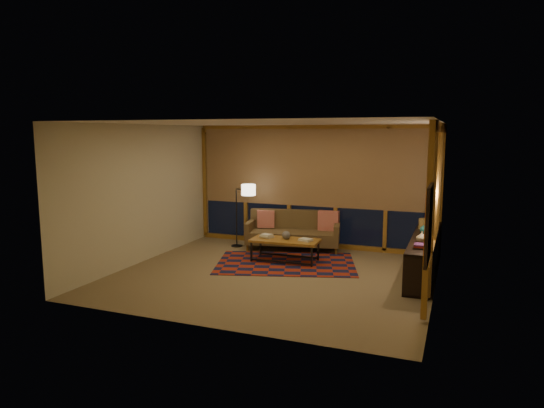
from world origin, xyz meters
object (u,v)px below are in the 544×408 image
(sofa, at_px, (293,231))
(floor_lamp, at_px, (236,215))
(bookshelf, at_px, (422,256))
(coffee_table, at_px, (285,250))

(sofa, height_order, floor_lamp, floor_lamp)
(sofa, xyz_separation_m, bookshelf, (2.79, -1.00, -0.07))
(coffee_table, bearing_deg, bookshelf, -1.41)
(sofa, distance_m, coffee_table, 1.06)
(floor_lamp, bearing_deg, sofa, 18.47)
(coffee_table, bearing_deg, floor_lamp, 148.09)
(floor_lamp, height_order, bookshelf, floor_lamp)
(sofa, bearing_deg, floor_lamp, 177.01)
(sofa, distance_m, floor_lamp, 1.32)
(sofa, height_order, bookshelf, sofa)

